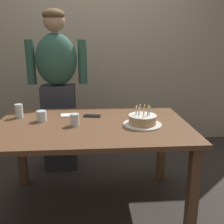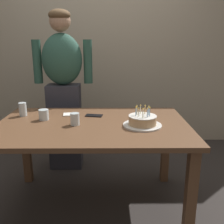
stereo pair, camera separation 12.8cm
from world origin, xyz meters
TOP-DOWN VIEW (x-y plane):
  - ground_plane at (0.00, 0.00)m, footprint 10.00×10.00m
  - back_wall at (0.00, 1.55)m, footprint 5.20×0.10m
  - dining_table at (0.00, 0.00)m, footprint 1.50×0.96m
  - birthday_cake at (0.38, -0.06)m, footprint 0.29×0.29m
  - water_glass_near at (-0.61, 0.22)m, footprint 0.06×0.06m
  - water_glass_far at (-0.40, 0.10)m, footprint 0.08×0.08m
  - water_glass_side at (-0.13, -0.03)m, footprint 0.07×0.07m
  - cell_phone at (0.00, 0.21)m, footprint 0.15×0.10m
  - napkin_stack at (-0.21, 0.24)m, footprint 0.13×0.11m
  - person_man_bearded at (-0.35, 0.75)m, footprint 0.61×0.27m

SIDE VIEW (x-z plane):
  - ground_plane at x=0.00m, z-range 0.00..0.00m
  - dining_table at x=0.00m, z-range 0.27..1.01m
  - cell_phone at x=0.00m, z-range 0.74..0.75m
  - napkin_stack at x=-0.21m, z-range 0.74..0.75m
  - birthday_cake at x=0.38m, z-range 0.70..0.85m
  - water_glass_far at x=-0.40m, z-range 0.74..0.83m
  - water_glass_side at x=-0.13m, z-range 0.74..0.83m
  - water_glass_near at x=-0.61m, z-range 0.74..0.86m
  - person_man_bearded at x=-0.35m, z-range 0.04..1.70m
  - back_wall at x=0.00m, z-range 0.00..2.60m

